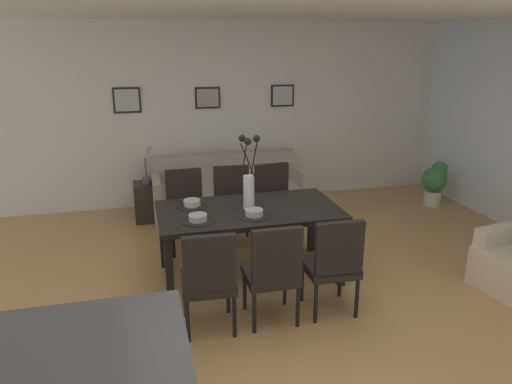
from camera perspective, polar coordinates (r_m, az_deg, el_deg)
ground_plane at (r=4.55m, az=1.18°, el=-13.64°), size 9.00×9.00×0.00m
back_wall_panel at (r=7.15m, az=-5.80°, el=9.01°), size 9.00×0.10×2.60m
ceiling_panel at (r=4.29m, az=-0.11°, el=21.34°), size 9.00×7.20×0.08m
dining_table at (r=4.87m, az=-0.84°, el=-2.79°), size 1.80×0.97×0.74m
dining_chair_near_left at (r=4.02m, az=-5.57°, el=-9.89°), size 0.47×0.47×0.92m
dining_chair_near_right at (r=5.67m, az=-8.25°, el=-1.62°), size 0.45×0.45×0.92m
dining_chair_far_left at (r=4.13m, az=2.03°, el=-9.04°), size 0.45×0.45×0.92m
dining_chair_far_right at (r=5.76m, az=-2.73°, el=-1.14°), size 0.46×0.46×0.92m
dining_chair_mid_left at (r=4.31m, az=9.10°, el=-8.06°), size 0.45×0.45×0.92m
dining_chair_mid_right at (r=5.86m, az=2.21°, el=-0.79°), size 0.47×0.47×0.92m
centerpiece_vase at (r=4.75m, az=-0.85°, el=1.26°), size 0.21×0.23×0.73m
placemat_near_left at (r=4.55m, az=-6.83°, el=-3.37°), size 0.32×0.32×0.01m
bowl_near_left at (r=4.53m, az=-6.85°, el=-2.94°), size 0.17×0.17×0.07m
placemat_near_right at (r=4.95m, az=-7.52°, el=-1.61°), size 0.32×0.32×0.01m
bowl_near_right at (r=4.94m, az=-7.54°, el=-1.20°), size 0.17×0.17×0.07m
placemat_far_left at (r=4.64m, az=-0.21°, el=-2.81°), size 0.32×0.32×0.01m
bowl_far_left at (r=4.63m, az=-0.21°, el=-2.37°), size 0.17×0.17×0.07m
sofa at (r=6.79m, az=-3.30°, el=-0.26°), size 2.07×0.84×0.80m
side_table at (r=6.69m, az=-12.56°, el=-1.10°), size 0.36×0.36×0.52m
table_lamp at (r=6.52m, az=-12.93°, el=4.17°), size 0.22×0.22×0.51m
framed_picture_left at (r=6.97m, az=-14.94°, el=10.38°), size 0.37×0.03×0.35m
framed_picture_center at (r=7.05m, az=-5.70°, el=10.95°), size 0.36×0.03×0.30m
framed_picture_right at (r=7.30m, az=3.13°, el=11.24°), size 0.35×0.03×0.32m
potted_plant at (r=7.54m, az=20.27°, el=1.21°), size 0.36×0.36×0.67m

